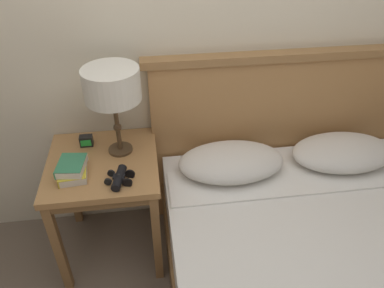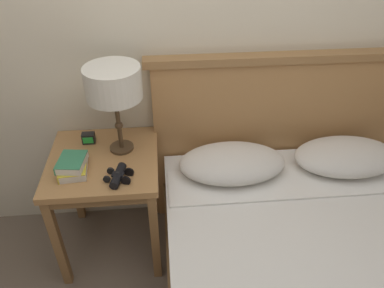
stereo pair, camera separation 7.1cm
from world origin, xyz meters
The scene contains 8 objects.
wall_back centered at (0.00, 1.00, 1.30)m, with size 8.00×0.06×2.60m.
nightstand centered at (-0.49, 0.68, 0.58)m, with size 0.58×0.58×0.67m.
bed centered at (0.56, 0.14, 0.29)m, with size 1.63×1.78×1.12m.
table_lamp centered at (-0.39, 0.76, 1.06)m, with size 0.28×0.28×0.48m.
book_on_nightstand centered at (-0.63, 0.58, 0.70)m, with size 0.15×0.20×0.04m.
book_stacked_on_top centered at (-0.63, 0.58, 0.74)m, with size 0.15×0.17×0.04m.
binoculars_pair centered at (-0.39, 0.50, 0.70)m, with size 0.15×0.16×0.05m.
alarm_clock centered at (-0.58, 0.83, 0.70)m, with size 0.07×0.05×0.06m.
Camera 1 is at (-0.23, -0.92, 1.89)m, focal length 35.00 mm.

